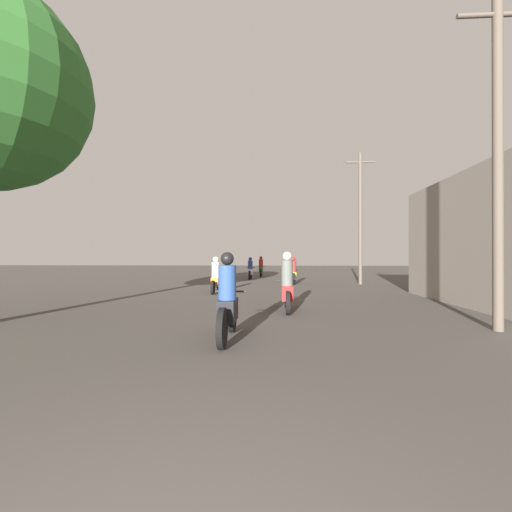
{
  "coord_description": "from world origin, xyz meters",
  "views": [
    {
      "loc": [
        0.49,
        -0.71,
        1.5
      ],
      "look_at": [
        -0.63,
        17.25,
        1.56
      ],
      "focal_mm": 24.0,
      "sensor_mm": 36.0,
      "label": 1
    }
  ],
  "objects": [
    {
      "name": "motorcycle_black",
      "position": [
        -0.41,
        5.44,
        0.64
      ],
      "size": [
        0.6,
        1.97,
        1.6
      ],
      "rotation": [
        0.0,
        0.0,
        0.02
      ],
      "color": "black",
      "rests_on": "ground_plane"
    },
    {
      "name": "motorcycle_red",
      "position": [
        0.76,
        8.87,
        0.65
      ],
      "size": [
        0.6,
        2.01,
        1.65
      ],
      "rotation": [
        0.0,
        0.0,
        0.17
      ],
      "color": "black",
      "rests_on": "ground_plane"
    },
    {
      "name": "motorcycle_orange",
      "position": [
        -2.1,
        13.59,
        0.62
      ],
      "size": [
        0.6,
        1.97,
        1.52
      ],
      "rotation": [
        0.0,
        0.0,
        -0.08
      ],
      "color": "black",
      "rests_on": "ground_plane"
    },
    {
      "name": "motorcycle_yellow",
      "position": [
        1.4,
        18.73,
        0.61
      ],
      "size": [
        0.6,
        1.94,
        1.52
      ],
      "rotation": [
        0.0,
        0.0,
        0.08
      ],
      "color": "black",
      "rests_on": "ground_plane"
    },
    {
      "name": "motorcycle_white",
      "position": [
        -1.34,
        22.49,
        0.61
      ],
      "size": [
        0.6,
        1.99,
        1.5
      ],
      "rotation": [
        0.0,
        0.0,
        -0.04
      ],
      "color": "black",
      "rests_on": "ground_plane"
    },
    {
      "name": "motorcycle_green",
      "position": [
        -0.76,
        25.7,
        0.63
      ],
      "size": [
        0.6,
        2.04,
        1.59
      ],
      "rotation": [
        0.0,
        0.0,
        0.16
      ],
      "color": "black",
      "rests_on": "ground_plane"
    },
    {
      "name": "utility_pole_near",
      "position": [
        4.98,
        6.53,
        3.64
      ],
      "size": [
        1.6,
        0.2,
        6.96
      ],
      "color": "#4C4238",
      "rests_on": "ground_plane"
    },
    {
      "name": "utility_pole_far",
      "position": [
        5.08,
        18.49,
        3.79
      ],
      "size": [
        1.6,
        0.2,
        7.26
      ],
      "color": "#4C4238",
      "rests_on": "ground_plane"
    }
  ]
}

